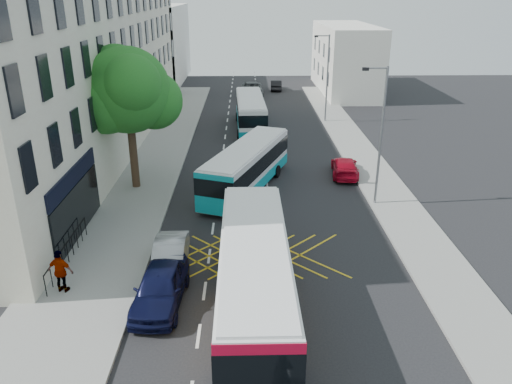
{
  "coord_description": "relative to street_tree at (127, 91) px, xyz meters",
  "views": [
    {
      "loc": [
        -1.37,
        -15.22,
        12.0
      ],
      "look_at": [
        -0.87,
        8.79,
        2.2
      ],
      "focal_mm": 35.0,
      "sensor_mm": 36.0,
      "label": 1
    }
  ],
  "objects": [
    {
      "name": "lamp_far",
      "position": [
        14.71,
        17.03,
        -1.68
      ],
      "size": [
        1.45,
        0.15,
        8.0
      ],
      "color": "slate",
      "rests_on": "pavement_right"
    },
    {
      "name": "terrace_main",
      "position": [
        -5.49,
        9.52,
        0.46
      ],
      "size": [
        8.3,
        45.0,
        13.5
      ],
      "color": "beige",
      "rests_on": "ground"
    },
    {
      "name": "street_tree",
      "position": [
        0.0,
        0.0,
        0.0
      ],
      "size": [
        6.3,
        5.7,
        8.8
      ],
      "color": "#382619",
      "rests_on": "pavement_left"
    },
    {
      "name": "terrace_far",
      "position": [
        -5.49,
        40.03,
        -1.29
      ],
      "size": [
        8.0,
        20.0,
        10.0
      ],
      "primitive_type": "cube",
      "color": "silver",
      "rests_on": "ground"
    },
    {
      "name": "red_hatchback",
      "position": [
        13.94,
        2.18,
        -5.67
      ],
      "size": [
        2.24,
        4.47,
        1.25
      ],
      "primitive_type": "imported",
      "rotation": [
        0.0,
        0.0,
        3.02
      ],
      "color": "#A8071D",
      "rests_on": "ground"
    },
    {
      "name": "distant_car_dark",
      "position": [
        11.01,
        33.8,
        -5.66
      ],
      "size": [
        1.48,
        3.91,
        1.27
      ],
      "primitive_type": "imported",
      "rotation": [
        0.0,
        0.0,
        3.11
      ],
      "color": "black",
      "rests_on": "ground"
    },
    {
      "name": "lamp_near",
      "position": [
        14.71,
        -2.97,
        -1.68
      ],
      "size": [
        1.45,
        0.15,
        8.0
      ],
      "color": "slate",
      "rests_on": "pavement_right"
    },
    {
      "name": "bus_far",
      "position": [
        7.56,
        14.84,
        -4.76
      ],
      "size": [
        2.87,
        10.46,
        2.92
      ],
      "rotation": [
        0.0,
        0.0,
        0.04
      ],
      "color": "silver",
      "rests_on": "ground"
    },
    {
      "name": "ground",
      "position": [
        8.51,
        -14.97,
        -6.29
      ],
      "size": [
        120.0,
        120.0,
        0.0
      ],
      "primitive_type": "plane",
      "color": "black",
      "rests_on": "ground"
    },
    {
      "name": "pavement_right",
      "position": [
        16.01,
        0.03,
        -6.22
      ],
      "size": [
        3.0,
        70.0,
        0.15
      ],
      "primitive_type": "cube",
      "color": "gray",
      "rests_on": "ground"
    },
    {
      "name": "pavement_left",
      "position": [
        0.01,
        0.03,
        -6.22
      ],
      "size": [
        5.0,
        70.0,
        0.15
      ],
      "primitive_type": "cube",
      "color": "gray",
      "rests_on": "ground"
    },
    {
      "name": "parked_car_silver",
      "position": [
        3.61,
        -10.14,
        -5.61
      ],
      "size": [
        1.5,
        4.13,
        1.36
      ],
      "primitive_type": "imported",
      "rotation": [
        0.0,
        0.0,
        0.01
      ],
      "color": "#A8AAB0",
      "rests_on": "ground"
    },
    {
      "name": "railings",
      "position": [
        -1.19,
        -9.67,
        -5.57
      ],
      "size": [
        0.08,
        5.6,
        1.14
      ],
      "primitive_type": null,
      "color": "black",
      "rests_on": "pavement_left"
    },
    {
      "name": "bus_mid",
      "position": [
        7.16,
        -0.26,
        -4.78
      ],
      "size": [
        5.87,
        10.37,
        2.87
      ],
      "rotation": [
        0.0,
        0.0,
        -0.37
      ],
      "color": "silver",
      "rests_on": "ground"
    },
    {
      "name": "parked_car_blue",
      "position": [
        3.61,
        -12.83,
        -5.5
      ],
      "size": [
        2.13,
        4.75,
        1.59
      ],
      "primitive_type": "imported",
      "rotation": [
        0.0,
        0.0,
        -0.06
      ],
      "color": "black",
      "rests_on": "ground"
    },
    {
      "name": "building_right",
      "position": [
        19.51,
        33.03,
        -2.29
      ],
      "size": [
        6.0,
        18.0,
        8.0
      ],
      "primitive_type": "cube",
      "color": "silver",
      "rests_on": "ground"
    },
    {
      "name": "distant_car_grey",
      "position": [
        7.92,
        30.35,
        -5.54
      ],
      "size": [
        2.66,
        5.49,
        1.51
      ],
      "primitive_type": "imported",
      "rotation": [
        0.0,
        0.0,
        0.03
      ],
      "color": "#414448",
      "rests_on": "ground"
    },
    {
      "name": "bus_near",
      "position": [
        7.43,
        -13.56,
        -4.61
      ],
      "size": [
        2.9,
        11.39,
        3.2
      ],
      "rotation": [
        0.0,
        0.0,
        0.0
      ],
      "color": "silver",
      "rests_on": "ground"
    },
    {
      "name": "pedestrian_far",
      "position": [
        -0.62,
        -12.08,
        -5.18
      ],
      "size": [
        1.2,
        0.71,
        1.92
      ],
      "primitive_type": "imported",
      "rotation": [
        0.0,
        0.0,
        2.91
      ],
      "color": "gray",
      "rests_on": "pavement_left"
    }
  ]
}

